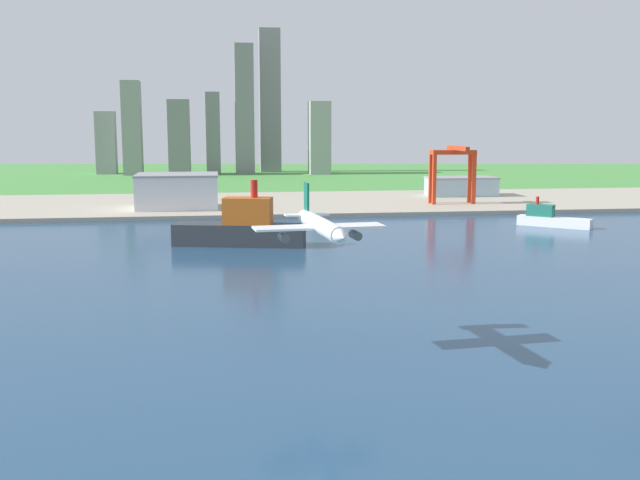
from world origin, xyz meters
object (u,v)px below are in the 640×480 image
(ferry_boat, at_px, (550,219))
(container_barge, at_px, (242,228))
(airplane_landing, at_px, (321,226))
(warehouse_main, at_px, (178,191))
(port_crane_red, at_px, (453,161))
(warehouse_annex, at_px, (461,186))

(ferry_boat, bearing_deg, container_barge, -166.15)
(airplane_landing, bearing_deg, ferry_boat, 52.91)
(warehouse_main, bearing_deg, ferry_boat, -25.68)
(ferry_boat, height_order, port_crane_red, port_crane_red)
(container_barge, bearing_deg, airplane_landing, -85.25)
(ferry_boat, relative_size, warehouse_main, 0.67)
(port_crane_red, bearing_deg, warehouse_main, -179.61)
(warehouse_main, bearing_deg, warehouse_annex, 15.28)
(airplane_landing, xyz_separation_m, ferry_boat, (147.22, 194.70, -25.11))
(port_crane_red, relative_size, warehouse_annex, 0.78)
(container_barge, xyz_separation_m, port_crane_red, (138.09, 133.74, 21.38))
(airplane_landing, relative_size, container_barge, 0.64)
(airplane_landing, distance_m, warehouse_annex, 372.44)
(airplane_landing, xyz_separation_m, container_barge, (-12.89, 155.24, -21.48))
(ferry_boat, relative_size, warehouse_annex, 0.68)
(airplane_landing, bearing_deg, port_crane_red, 66.58)
(port_crane_red, height_order, warehouse_annex, port_crane_red)
(container_barge, bearing_deg, warehouse_annex, 49.04)
(airplane_landing, distance_m, ferry_boat, 245.38)
(container_barge, relative_size, ferry_boat, 1.79)
(container_barge, bearing_deg, warehouse_main, 104.20)
(container_barge, height_order, warehouse_main, container_barge)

